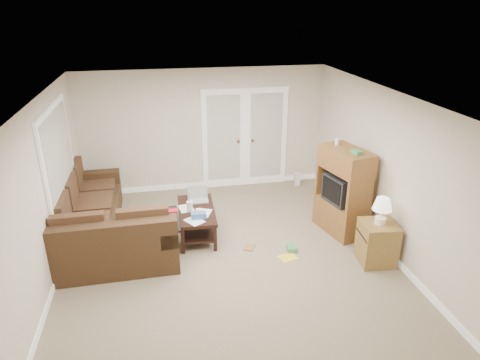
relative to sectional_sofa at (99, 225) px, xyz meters
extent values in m
plane|color=gray|center=(1.97, -0.74, -0.35)|extent=(5.50, 5.50, 0.00)
cube|color=silver|center=(1.97, -0.74, 2.15)|extent=(5.00, 5.50, 0.02)
cube|color=beige|center=(-0.53, -0.74, 0.90)|extent=(0.02, 5.50, 2.50)
cube|color=beige|center=(4.47, -0.74, 0.90)|extent=(0.02, 5.50, 2.50)
cube|color=beige|center=(1.97, 2.01, 0.90)|extent=(5.00, 0.02, 2.50)
cube|color=beige|center=(1.97, -3.49, 0.90)|extent=(5.00, 0.02, 2.50)
cube|color=white|center=(2.37, 1.98, 0.68)|extent=(0.90, 0.04, 2.13)
cube|color=white|center=(3.27, 1.98, 0.68)|extent=(0.90, 0.04, 2.13)
cube|color=silver|center=(2.37, 1.95, 0.73)|extent=(0.68, 0.02, 1.80)
cube|color=silver|center=(3.27, 1.95, 0.73)|extent=(0.68, 0.02, 1.80)
cube|color=white|center=(-0.50, 0.26, 1.20)|extent=(0.04, 1.92, 1.42)
cube|color=silver|center=(-0.47, 0.26, 1.20)|extent=(0.02, 1.74, 1.24)
cube|color=#3E2917|center=(-0.21, 0.53, -0.13)|extent=(0.98, 2.41, 0.44)
cube|color=#3E2917|center=(-0.55, 0.52, 0.31)|extent=(0.29, 2.40, 0.45)
cube|color=#3E2917|center=(-0.22, 1.60, 0.21)|extent=(0.94, 0.26, 0.23)
cube|color=#4C311E|center=(-0.12, 0.53, 0.15)|extent=(0.66, 2.30, 0.12)
cube|color=#3E2917|center=(0.28, -0.66, -0.13)|extent=(1.89, 0.97, 0.44)
cube|color=#3E2917|center=(0.29, -1.00, 0.31)|extent=(1.88, 0.28, 0.45)
cube|color=#3E2917|center=(1.09, -0.65, 0.21)|extent=(0.26, 0.94, 0.23)
cube|color=#4C311E|center=(0.28, -0.58, 0.15)|extent=(1.78, 0.65, 0.12)
cube|color=black|center=(1.09, -0.65, 0.34)|extent=(0.35, 0.84, 0.03)
cube|color=#B2131B|center=(1.09, -0.42, 0.36)|extent=(0.34, 0.13, 0.02)
cube|color=black|center=(1.58, -0.01, 0.11)|extent=(0.64, 1.21, 0.05)
cube|color=black|center=(1.58, -0.01, -0.18)|extent=(0.55, 1.12, 0.03)
cylinder|color=white|center=(1.47, -0.06, 0.23)|extent=(0.10, 0.10, 0.17)
cylinder|color=#B2131B|center=(1.47, -0.06, 0.39)|extent=(0.01, 0.01, 0.15)
cube|color=#3865B8|center=(1.59, -0.33, 0.19)|extent=(0.24, 0.14, 0.10)
cube|color=white|center=(1.58, -0.12, 0.14)|extent=(0.41, 0.66, 0.00)
cube|color=brown|center=(4.03, -0.33, -0.07)|extent=(0.71, 1.02, 0.56)
cube|color=brown|center=(4.03, -0.33, 0.95)|extent=(0.71, 1.02, 0.37)
cube|color=black|center=(4.01, -0.33, 0.44)|extent=(0.56, 0.64, 0.46)
cube|color=black|center=(3.79, -0.38, 0.46)|extent=(0.12, 0.47, 0.37)
cube|color=#3E8A4B|center=(4.08, -0.55, 1.16)|extent=(0.15, 0.19, 0.06)
cylinder|color=white|center=(3.96, -0.06, 1.19)|extent=(0.06, 0.06, 0.11)
cube|color=olive|center=(4.17, -1.35, -0.02)|extent=(0.56, 0.56, 0.66)
cylinder|color=white|center=(4.17, -1.35, 0.36)|extent=(0.16, 0.16, 0.10)
cylinder|color=white|center=(4.17, -1.35, 0.48)|extent=(0.03, 0.03, 0.14)
cone|color=white|center=(4.17, -1.35, 0.63)|extent=(0.28, 0.28, 0.18)
cube|color=white|center=(3.93, 1.71, -0.20)|extent=(0.13, 0.11, 0.28)
cube|color=yellow|center=(2.90, -0.99, -0.34)|extent=(0.31, 0.27, 0.01)
cube|color=#3E8A4B|center=(3.01, -0.80, -0.31)|extent=(0.16, 0.20, 0.07)
imported|color=#8D5E38|center=(2.30, -0.55, -0.34)|extent=(0.24, 0.26, 0.02)
camera|label=1|loc=(1.07, -6.41, 3.35)|focal=32.00mm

